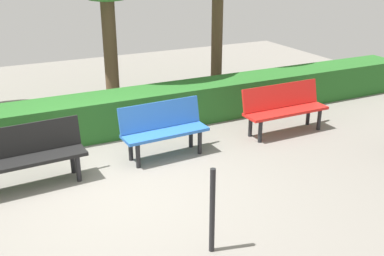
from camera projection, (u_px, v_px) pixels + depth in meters
ground_plane at (120, 186)px, 6.30m from camera, size 16.38×16.38×0.00m
bench_red at (284, 106)px, 8.04m from camera, size 1.60×0.48×0.86m
bench_blue at (163, 127)px, 7.09m from camera, size 1.39×0.52×0.86m
bench_black at (23, 154)px, 6.15m from camera, size 1.67×0.53×0.86m
hedge_row at (140, 110)px, 8.26m from camera, size 12.38×0.79×0.70m
railing_post_mid at (212, 211)px, 4.77m from camera, size 0.06×0.06×1.00m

